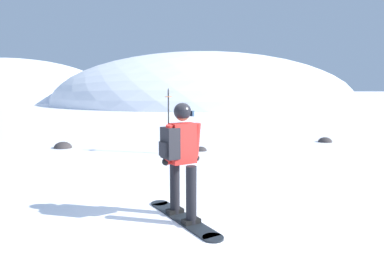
# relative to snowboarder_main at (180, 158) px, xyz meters

# --- Properties ---
(ground_plane) EXTENTS (300.00, 300.00, 0.00)m
(ground_plane) POSITION_rel_snowboarder_main_xyz_m (0.28, 0.05, -0.92)
(ground_plane) COLOR white
(ridge_peak_main) EXTENTS (35.07, 31.56, 12.02)m
(ridge_peak_main) POSITION_rel_snowboarder_main_xyz_m (1.40, 37.37, -0.92)
(ridge_peak_main) COLOR white
(ridge_peak_main) RESTS_ON ground
(ridge_peak_far) EXTENTS (30.30, 27.27, 12.08)m
(ridge_peak_far) POSITION_rel_snowboarder_main_xyz_m (-26.38, 45.81, -0.92)
(ridge_peak_far) COLOR white
(ridge_peak_far) RESTS_ON ground
(snowboarder_main) EXTENTS (1.09, 1.61, 1.71)m
(snowboarder_main) POSITION_rel_snowboarder_main_xyz_m (0.00, 0.00, 0.00)
(snowboarder_main) COLOR black
(snowboarder_main) RESTS_ON ground
(piste_marker_near) EXTENTS (0.20, 0.20, 1.92)m
(piste_marker_near) POSITION_rel_snowboarder_main_xyz_m (-0.52, 5.10, 0.18)
(piste_marker_near) COLOR black
(piste_marker_near) RESTS_ON ground
(rock_dark) EXTENTS (0.57, 0.48, 0.40)m
(rock_dark) POSITION_rel_snowboarder_main_xyz_m (-3.96, 6.05, -0.92)
(rock_dark) COLOR #383333
(rock_dark) RESTS_ON ground
(rock_mid) EXTENTS (0.37, 0.31, 0.26)m
(rock_mid) POSITION_rel_snowboarder_main_xyz_m (0.43, 5.55, -0.92)
(rock_mid) COLOR #383333
(rock_mid) RESTS_ON ground
(rock_small) EXTENTS (0.49, 0.42, 0.34)m
(rock_small) POSITION_rel_snowboarder_main_xyz_m (4.88, 7.25, -0.92)
(rock_small) COLOR #383333
(rock_small) RESTS_ON ground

